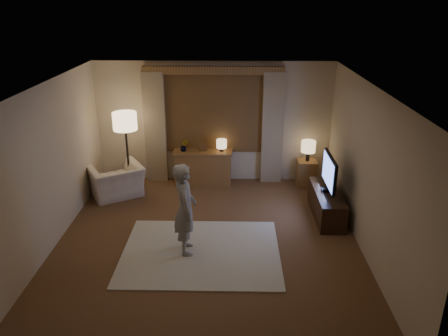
{
  "coord_description": "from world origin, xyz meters",
  "views": [
    {
      "loc": [
        0.41,
        -6.27,
        3.84
      ],
      "look_at": [
        0.26,
        0.6,
        1.11
      ],
      "focal_mm": 35.0,
      "sensor_mm": 36.0,
      "label": 1
    }
  ],
  "objects_px": {
    "sideboard": "(203,168)",
    "side_table": "(306,173)",
    "person": "(185,209)",
    "tv_stand": "(326,204)",
    "armchair": "(116,181)"
  },
  "relations": [
    {
      "from": "side_table",
      "to": "tv_stand",
      "type": "relative_size",
      "value": 0.4
    },
    {
      "from": "sideboard",
      "to": "person",
      "type": "height_order",
      "value": "person"
    },
    {
      "from": "tv_stand",
      "to": "person",
      "type": "bearing_deg",
      "value": -152.96
    },
    {
      "from": "armchair",
      "to": "person",
      "type": "xyz_separation_m",
      "value": [
        1.63,
        -2.06,
        0.44
      ]
    },
    {
      "from": "tv_stand",
      "to": "person",
      "type": "relative_size",
      "value": 0.94
    },
    {
      "from": "sideboard",
      "to": "side_table",
      "type": "bearing_deg",
      "value": -1.29
    },
    {
      "from": "side_table",
      "to": "person",
      "type": "relative_size",
      "value": 0.38
    },
    {
      "from": "sideboard",
      "to": "tv_stand",
      "type": "distance_m",
      "value": 2.81
    },
    {
      "from": "sideboard",
      "to": "side_table",
      "type": "distance_m",
      "value": 2.23
    },
    {
      "from": "side_table",
      "to": "sideboard",
      "type": "bearing_deg",
      "value": 178.71
    },
    {
      "from": "sideboard",
      "to": "side_table",
      "type": "height_order",
      "value": "sideboard"
    },
    {
      "from": "armchair",
      "to": "person",
      "type": "relative_size",
      "value": 0.67
    },
    {
      "from": "sideboard",
      "to": "side_table",
      "type": "xyz_separation_m",
      "value": [
        2.23,
        -0.05,
        -0.07
      ]
    },
    {
      "from": "sideboard",
      "to": "tv_stand",
      "type": "height_order",
      "value": "sideboard"
    },
    {
      "from": "tv_stand",
      "to": "side_table",
      "type": "bearing_deg",
      "value": 96.0
    }
  ]
}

